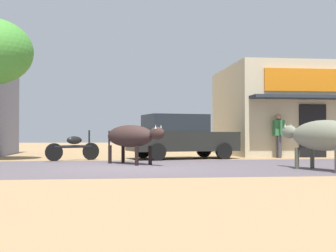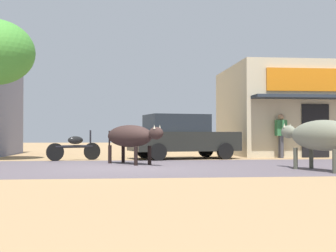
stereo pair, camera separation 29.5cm
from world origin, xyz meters
name	(u,v)px [view 1 (the left image)]	position (x,y,z in m)	size (l,w,h in m)	color
ground	(132,167)	(0.00, 0.00, 0.00)	(80.00, 80.00, 0.00)	#A48156
asphalt_road	(132,167)	(0.00, 0.00, 0.00)	(72.00, 6.64, 0.00)	#594F56
storefront_right_club	(309,111)	(8.48, 7.52, 1.96)	(7.72, 6.66, 3.92)	#C4B593
parked_hatchback_car	(180,136)	(2.00, 4.25, 0.84)	(4.21, 2.60, 1.64)	black
parked_motorcycle	(74,147)	(-1.84, 3.54, 0.47)	(1.79, 0.99, 1.05)	black
cow_near_brown	(131,136)	(0.04, 1.25, 0.85)	(1.90, 2.43, 1.19)	#30211E
cow_far_dark	(322,136)	(4.68, -1.81, 0.87)	(1.29, 2.81, 1.26)	gray
pedestrian_by_shop	(279,132)	(5.89, 4.43, 1.00)	(0.42, 0.61, 1.70)	#3F3F47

